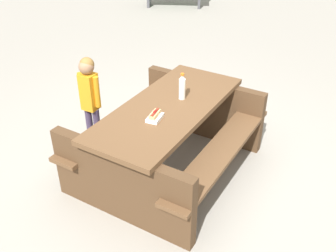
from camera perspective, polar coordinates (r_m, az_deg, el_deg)
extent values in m
plane|color=gray|center=(4.05, 0.00, -6.30)|extent=(30.00, 30.00, 0.00)
cube|color=brown|center=(3.64, 0.00, 2.66)|extent=(1.91, 1.08, 0.05)
cube|color=brown|center=(3.59, 7.71, -3.72)|extent=(1.82, 0.61, 0.04)
cube|color=brown|center=(4.07, -6.79, 1.01)|extent=(1.82, 0.61, 0.04)
cube|color=#4D3520|center=(3.33, -6.96, -8.71)|extent=(0.36, 1.39, 0.70)
cube|color=#4D3520|center=(4.43, 5.18, 2.69)|extent=(0.36, 1.39, 0.70)
cylinder|color=silver|center=(3.71, 2.09, 5.47)|extent=(0.06, 0.06, 0.21)
cone|color=silver|center=(3.66, 2.13, 7.20)|extent=(0.06, 0.06, 0.04)
cylinder|color=orange|center=(3.64, 2.14, 7.61)|extent=(0.03, 0.03, 0.02)
cube|color=white|center=(3.41, -1.94, 1.24)|extent=(0.21, 0.17, 0.03)
cube|color=#D8B272|center=(3.40, -1.95, 1.71)|extent=(0.16, 0.10, 0.04)
cylinder|color=maroon|center=(3.39, -1.96, 1.98)|extent=(0.14, 0.07, 0.03)
ellipsoid|color=maroon|center=(3.38, -1.96, 2.15)|extent=(0.07, 0.05, 0.01)
cylinder|color=#3F334C|center=(4.32, -10.35, -0.32)|extent=(0.07, 0.07, 0.47)
cylinder|color=#3F334C|center=(4.38, -11.44, 0.03)|extent=(0.07, 0.07, 0.47)
cube|color=orange|center=(4.14, -11.51, 4.99)|extent=(0.18, 0.19, 0.40)
cylinder|color=orange|center=(4.07, -10.43, 4.95)|extent=(0.06, 0.06, 0.34)
cylinder|color=orange|center=(4.19, -12.62, 5.50)|extent=(0.06, 0.06, 0.34)
sphere|color=#997051|center=(4.02, -11.94, 8.53)|extent=(0.16, 0.16, 0.16)
sphere|color=olive|center=(4.02, -11.86, 8.85)|extent=(0.15, 0.15, 0.15)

